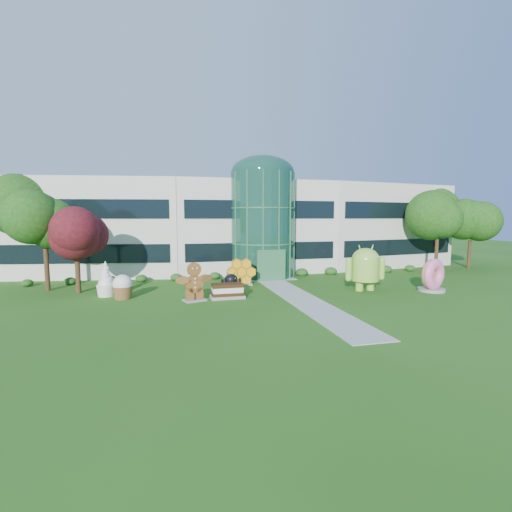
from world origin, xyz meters
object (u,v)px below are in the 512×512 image
object	(u,v)px
android_green	(365,266)
android_black	(231,283)
donut	(432,275)
gingerbread	(194,282)

from	to	relation	value
android_green	android_black	bearing A→B (deg)	175.49
donut	gingerbread	size ratio (longest dim) A/B	0.89
android_green	gingerbread	size ratio (longest dim) A/B	1.35
android_black	gingerbread	bearing A→B (deg)	-160.54
android_black	donut	size ratio (longest dim) A/B	0.71
android_green	gingerbread	distance (m)	13.15
android_black	donut	distance (m)	15.36
android_black	donut	world-z (taller)	donut
gingerbread	donut	bearing A→B (deg)	-21.01
android_green	donut	bearing A→B (deg)	-17.24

